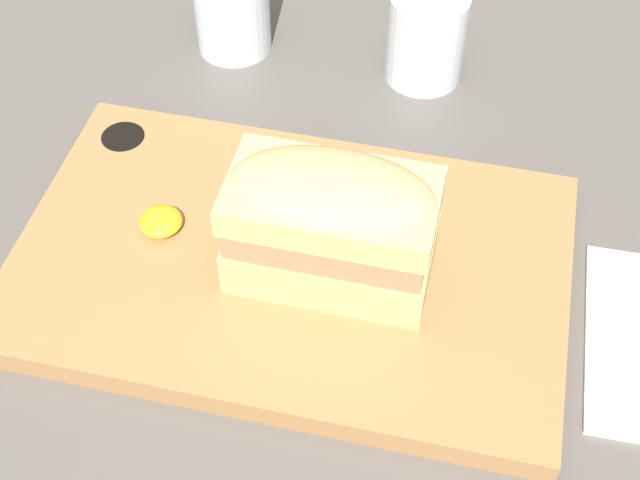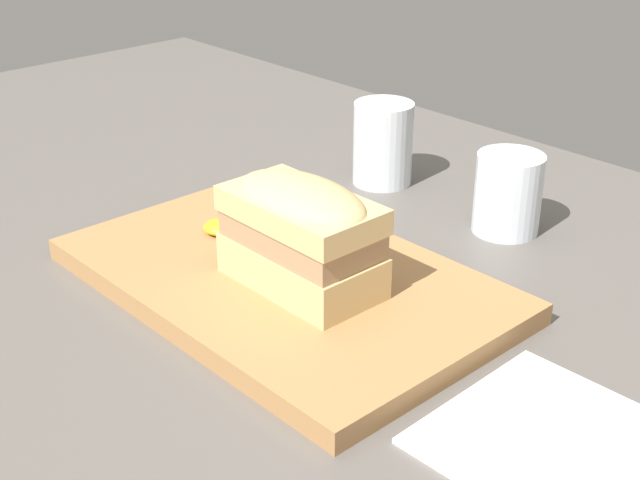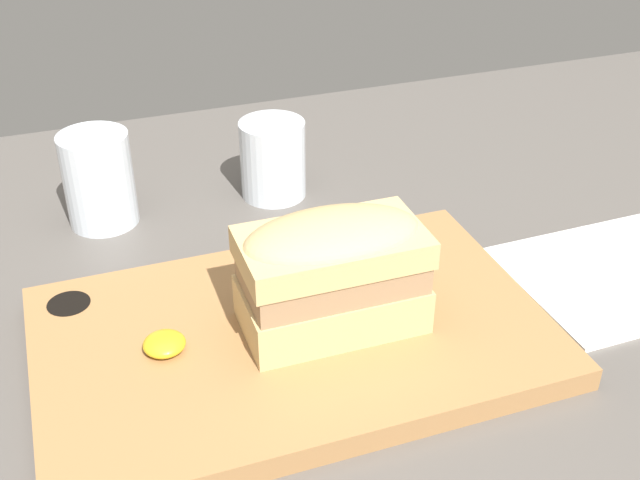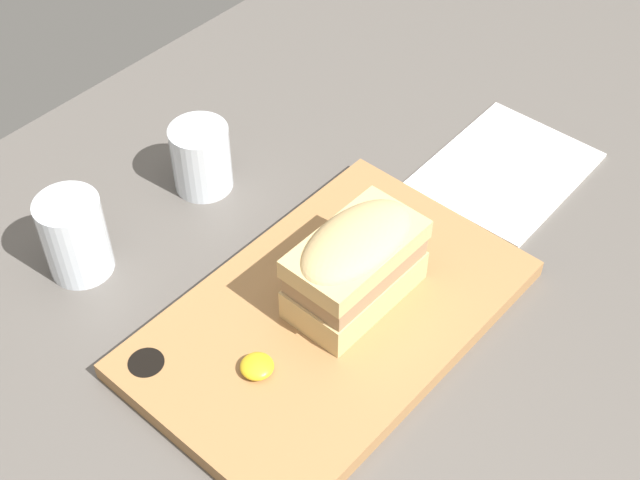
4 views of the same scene
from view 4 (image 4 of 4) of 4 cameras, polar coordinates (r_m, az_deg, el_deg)
dining_table at (r=87.63cm, az=-1.06°, el=-7.71°), size 161.60×98.75×2.00cm
serving_board at (r=88.31cm, az=0.59°, el=-5.00°), size 38.98×24.61×1.99cm
sandwich at (r=85.18cm, az=2.13°, el=-1.31°), size 13.74×7.64×9.44cm
mustard_dollop at (r=83.00cm, az=-4.05°, el=-8.06°), size 3.17×3.17×1.27cm
water_glass at (r=94.43cm, az=-15.36°, el=-0.03°), size 6.68×6.68×9.27cm
wine_glass at (r=101.51cm, az=-7.59°, el=5.05°), size 6.70×6.70×8.06cm
napkin at (r=107.02cm, az=11.62°, el=4.54°), size 20.18×15.90×0.40cm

